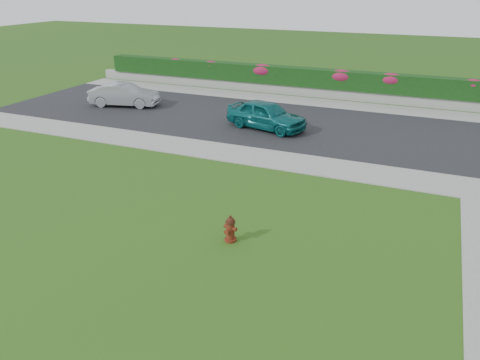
% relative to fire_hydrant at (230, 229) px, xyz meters
% --- Properties ---
extents(ground, '(120.00, 120.00, 0.00)m').
position_rel_fire_hydrant_xyz_m(ground, '(-0.06, -2.48, -0.37)').
color(ground, black).
rests_on(ground, ground).
extents(street_far, '(26.00, 8.00, 0.04)m').
position_rel_fire_hydrant_xyz_m(street_far, '(-5.06, 11.52, -0.35)').
color(street_far, black).
rests_on(street_far, ground).
extents(sidewalk_far, '(24.00, 2.00, 0.04)m').
position_rel_fire_hydrant_xyz_m(sidewalk_far, '(-6.06, 6.52, -0.35)').
color(sidewalk_far, gray).
rests_on(sidewalk_far, ground).
extents(sidewalk_beyond, '(34.00, 2.00, 0.04)m').
position_rel_fire_hydrant_xyz_m(sidewalk_beyond, '(-1.06, 16.52, -0.35)').
color(sidewalk_beyond, gray).
rests_on(sidewalk_beyond, ground).
extents(retaining_wall, '(34.00, 0.40, 0.60)m').
position_rel_fire_hydrant_xyz_m(retaining_wall, '(-1.06, 18.02, -0.07)').
color(retaining_wall, gray).
rests_on(retaining_wall, ground).
extents(hedge, '(32.00, 0.90, 1.10)m').
position_rel_fire_hydrant_xyz_m(hedge, '(-1.06, 18.12, 0.78)').
color(hedge, black).
rests_on(hedge, retaining_wall).
extents(fire_hydrant, '(0.41, 0.39, 0.79)m').
position_rel_fire_hydrant_xyz_m(fire_hydrant, '(0.00, 0.00, 0.00)').
color(fire_hydrant, '#4A1B0B').
rests_on(fire_hydrant, ground).
extents(sedan_teal, '(4.25, 2.51, 1.36)m').
position_rel_fire_hydrant_xyz_m(sedan_teal, '(-2.73, 10.36, 0.34)').
color(sedan_teal, '#0C5B5B').
rests_on(sedan_teal, street_far).
extents(sedan_silver, '(4.12, 2.32, 1.28)m').
position_rel_fire_hydrant_xyz_m(sedan_silver, '(-11.72, 11.38, 0.31)').
color(sedan_silver, '#929498').
rests_on(sedan_silver, street_far).
extents(flower_clump_a, '(1.03, 0.66, 0.51)m').
position_rel_fire_hydrant_xyz_m(flower_clump_a, '(-12.18, 18.02, 1.12)').
color(flower_clump_a, '#AC1D3F').
rests_on(flower_clump_a, hedge).
extents(flower_clump_b, '(1.10, 0.71, 0.55)m').
position_rel_fire_hydrant_xyz_m(flower_clump_b, '(-9.45, 18.02, 1.11)').
color(flower_clump_b, '#AC1D3F').
rests_on(flower_clump_b, hedge).
extents(flower_clump_c, '(1.50, 0.96, 0.75)m').
position_rel_fire_hydrant_xyz_m(flower_clump_c, '(-5.80, 18.02, 1.03)').
color(flower_clump_c, '#AC1D3F').
rests_on(flower_clump_c, hedge).
extents(flower_clump_d, '(1.47, 0.94, 0.73)m').
position_rel_fire_hydrant_xyz_m(flower_clump_d, '(-0.75, 18.02, 1.04)').
color(flower_clump_d, '#AC1D3F').
rests_on(flower_clump_d, hedge).
extents(flower_clump_e, '(1.39, 0.89, 0.69)m').
position_rel_fire_hydrant_xyz_m(flower_clump_e, '(2.11, 18.02, 1.05)').
color(flower_clump_e, '#AC1D3F').
rests_on(flower_clump_e, hedge).
extents(flower_clump_f, '(1.13, 0.72, 0.56)m').
position_rel_fire_hydrant_xyz_m(flower_clump_f, '(6.42, 18.02, 1.10)').
color(flower_clump_f, '#AC1D3F').
rests_on(flower_clump_f, hedge).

